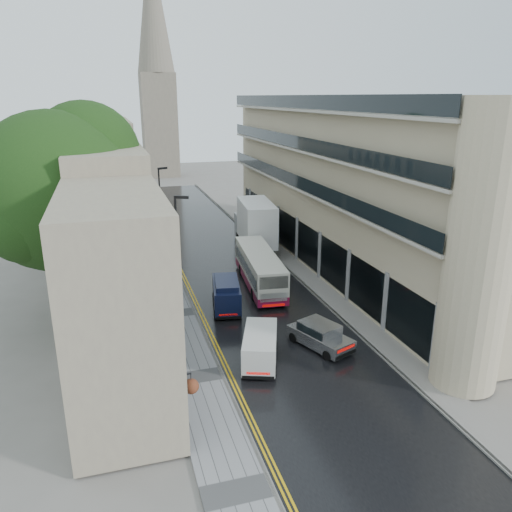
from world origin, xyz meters
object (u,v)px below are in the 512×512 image
navy_van (215,302)px  pedestrian (171,275)px  silver_hatchback (328,348)px  lamp_post_near (178,259)px  cream_bus (253,282)px  white_lorry (245,231)px  lamp_post_far (161,213)px  tree_near (59,219)px  tree_far (75,193)px  white_van (243,360)px

navy_van → pedestrian: 6.48m
silver_hatchback → lamp_post_near: 11.11m
cream_bus → white_lorry: (2.22, 10.06, 1.06)m
silver_hatchback → lamp_post_far: (-6.52, 21.88, 3.33)m
tree_near → lamp_post_near: (6.94, -1.43, -2.78)m
tree_far → navy_van: tree_far is taller
tree_far → pedestrian: tree_far is taller
tree_near → cream_bus: size_ratio=1.42×
white_lorry → lamp_post_far: lamp_post_far is taller
lamp_post_near → lamp_post_far: (0.49, 13.96, -0.06)m
white_lorry → navy_van: bearing=-107.6°
cream_bus → pedestrian: (-5.38, 3.84, -0.25)m
white_lorry → cream_bus: bearing=-96.1°
cream_bus → silver_hatchback: 9.70m
lamp_post_near → cream_bus: bearing=41.0°
cream_bus → pedestrian: bearing=150.2°
white_lorry → pedestrian: white_lorry is taller
lamp_post_near → lamp_post_far: 13.97m
tree_far → cream_bus: bearing=-46.5°
silver_hatchback → pedestrian: pedestrian is taller
tree_far → white_lorry: tree_far is taller
lamp_post_near → white_van: bearing=-51.2°
pedestrian → lamp_post_far: size_ratio=0.25×
navy_van → lamp_post_far: 14.99m
tree_near → tree_far: 13.02m
white_lorry → navy_van: size_ratio=2.08×
silver_hatchback → navy_van: (-4.78, 7.28, 0.37)m
navy_van → lamp_post_near: bearing=174.2°
silver_hatchback → cream_bus: bearing=77.4°
cream_bus → lamp_post_near: (-5.50, -1.65, 2.81)m
cream_bus → navy_van: cream_bus is taller
silver_hatchback → pedestrian: (-6.90, 13.40, 0.33)m
silver_hatchback → white_van: bearing=160.9°
tree_near → white_van: tree_near is taller
tree_far → lamp_post_near: bearing=-65.3°
tree_near → cream_bus: bearing=1.0°
navy_van → silver_hatchback: bearing=-46.5°
tree_far → cream_bus: (12.14, -12.78, -4.87)m
tree_near → navy_van: bearing=-12.7°
tree_near → tree_far: tree_near is taller
tree_far → white_van: size_ratio=3.05×
tree_near → cream_bus: 13.64m
tree_far → white_van: 24.75m
navy_van → lamp_post_far: (-1.74, 14.60, 2.96)m
white_lorry → lamp_post_near: 14.13m
cream_bus → lamp_post_near: bearing=-157.7°
pedestrian → tree_far: bearing=-29.6°
cream_bus → lamp_post_near: size_ratio=1.21×
navy_van → lamp_post_near: (-2.23, 0.64, 3.02)m
pedestrian → cream_bus: bearing=167.8°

